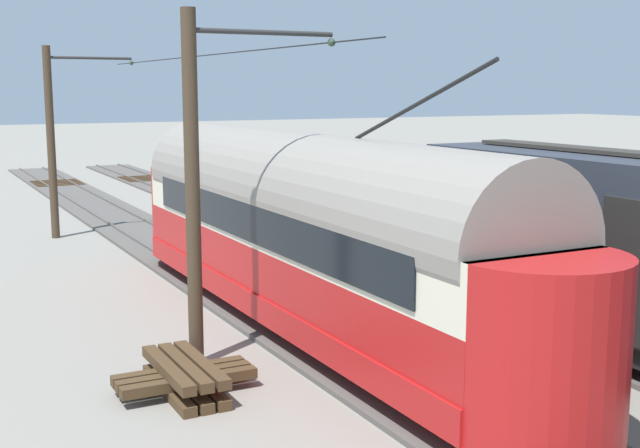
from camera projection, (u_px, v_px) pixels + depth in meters
The scene contains 11 objects.
ground_plane at pixel (558, 291), 21.50m from camera, with size 220.00×220.00×0.00m, color gray.
track_adjacent_siding at pixel (617, 277), 22.87m from camera, with size 2.80×80.00×0.18m.
track_third_siding at pixel (475, 298), 20.66m from camera, with size 2.80×80.00×0.18m.
track_outer_siding at pixel (300, 323), 18.45m from camera, with size 2.80×80.00×0.18m.
vintage_streetcar at pixel (305, 227), 17.85m from camera, with size 2.65×17.15×5.51m.
catenary_pole_foreground at pixel (54, 138), 28.67m from camera, with size 3.14×0.28×6.67m.
catenary_pole_mid_near at pixel (197, 182), 15.33m from camera, with size 3.14×0.28×6.67m.
overhead_wire_run at pixel (190, 56), 23.39m from camera, with size 2.94×19.22×0.18m.
switch_stand at pixel (488, 189), 37.30m from camera, with size 0.50×0.30×1.24m.
spare_tie_stack at pixel (185, 377), 14.38m from camera, with size 2.40×2.40×0.54m.
track_end_bumper at pixel (455, 196), 37.38m from camera, with size 1.80×0.60×0.80m, color #B2A519.
Camera 1 is at (15.12, 15.74, 5.25)m, focal length 46.35 mm.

